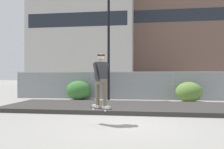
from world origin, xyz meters
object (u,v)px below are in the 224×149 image
Objects in this scene: skateboard at (101,108)px; skater at (101,77)px; parked_car_near at (63,85)px; shrub_center at (189,92)px; street_lamp at (109,27)px; shrub_left at (78,90)px; parked_car_mid at (143,85)px.

skateboard is 0.45× the size of skater.
skateboard is at bearing 26.57° from skater.
parked_car_near is 9.84m from shrub_center.
street_lamp is 4.58m from shrub_left.
skateboard is 0.50× the size of shrub_center.
skateboard is 8.40m from street_lamp.
street_lamp is 1.72× the size of parked_car_near.
street_lamp is 6.59m from parked_car_near.
parked_car_mid is at bearing 57.30° from street_lamp.
parked_car_near and parked_car_mid have the same top height.
parked_car_near is 3.93m from shrub_left.
shrub_left reaches higher than shrub_center.
skater is 7.79m from shrub_left.
shrub_center is at bearing 59.14° from skateboard.
parked_car_mid is at bearing 82.80° from skateboard.
skateboard is 0.17× the size of parked_car_near.
street_lamp is 4.96× the size of shrub_center.
street_lamp is at bearing 96.64° from skater.
skater is 1.11× the size of shrub_center.
shrub_left is 1.03× the size of shrub_center.
skater is 8.02m from shrub_center.
skateboard is 0.10× the size of street_lamp.
parked_car_mid is 2.83× the size of shrub_center.
parked_car_mid reaches higher than skateboard.
shrub_center is (4.08, 6.83, -0.94)m from skater.
skater is at bearing -68.44° from shrub_left.
shrub_left is at bearing 177.02° from shrub_center.
shrub_center is (9.16, -3.59, -0.23)m from parked_car_near.
parked_car_near is at bearing -178.19° from parked_car_mid.
parked_car_near is at bearing 115.95° from skater.
skateboard is 10.72m from parked_car_mid.
parked_car_mid reaches higher than shrub_center.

